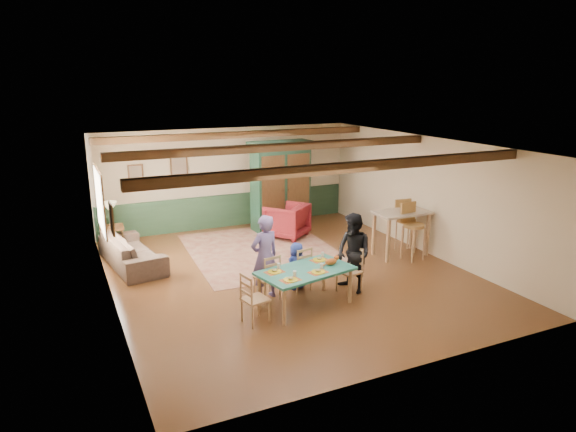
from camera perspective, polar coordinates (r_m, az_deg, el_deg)
name	(u,v)px	position (r m, az deg, el deg)	size (l,w,h in m)	color
floor	(289,274)	(10.79, 0.16, -6.45)	(8.00, 8.00, 0.00)	#4B2915
wall_back	(227,178)	(14.02, -6.76, 4.22)	(7.00, 0.02, 2.70)	beige
wall_left	(108,232)	(9.50, -19.35, -1.74)	(0.02, 8.00, 2.70)	beige
wall_right	(427,196)	(12.23, 15.22, 2.21)	(0.02, 8.00, 2.70)	beige
ceiling	(290,145)	(10.12, 0.17, 7.92)	(7.00, 8.00, 0.02)	white
wainscot_back	(229,210)	(14.20, -6.62, 0.63)	(6.95, 0.03, 0.90)	#1F3925
ceiling_beam_front	(351,167)	(8.13, 7.05, 5.42)	(6.95, 0.16, 0.16)	#301D0D
ceiling_beam_mid	(281,147)	(10.50, -0.76, 7.68)	(6.95, 0.16, 0.16)	#301D0D
ceiling_beam_back	(238,135)	(12.90, -5.52, 8.98)	(6.95, 0.16, 0.16)	#301D0D
window_left	(100,201)	(11.10, -20.21, 1.59)	(0.06, 1.60, 1.30)	white
picture_left_wall	(112,218)	(8.82, -18.98, -0.25)	(0.04, 0.42, 0.52)	gray
picture_back_a	(179,165)	(13.58, -12.02, 5.57)	(0.45, 0.04, 0.55)	gray
picture_back_b	(136,174)	(13.41, -16.57, 4.51)	(0.38, 0.04, 0.48)	gray
dining_table	(305,288)	(9.21, 1.96, -8.01)	(1.66, 0.92, 0.69)	#226D5E
dining_chair_far_left	(267,277)	(9.47, -2.33, -6.76)	(0.39, 0.41, 0.88)	#9D744E
dining_chair_far_right	(299,268)	(9.88, 1.23, -5.81)	(0.39, 0.41, 0.88)	#9D744E
dining_chair_end_left	(255,298)	(8.61, -3.65, -9.09)	(0.39, 0.41, 0.88)	#9D744E
dining_chair_end_right	(349,270)	(9.83, 6.84, -6.02)	(0.39, 0.41, 0.88)	#9D744E
person_man	(265,257)	(9.40, -2.61, -4.59)	(0.58, 0.38, 1.59)	slate
person_woman	(353,253)	(9.78, 7.29, -4.13)	(0.74, 0.58, 1.53)	black
person_child	(297,266)	(9.92, 0.96, -5.55)	(0.45, 0.30, 0.93)	navy
cat	(331,261)	(9.30, 4.80, -5.00)	(0.33, 0.13, 0.17)	#BE5821
place_setting_near_left	(291,277)	(8.60, 0.28, -6.83)	(0.37, 0.28, 0.11)	gold
place_setting_near_center	(318,270)	(8.95, 3.37, -5.96)	(0.37, 0.28, 0.11)	gold
place_setting_far_left	(275,269)	(8.95, -1.51, -5.95)	(0.37, 0.28, 0.11)	gold
place_setting_far_right	(319,258)	(9.54, 3.51, -4.63)	(0.37, 0.28, 0.11)	gold
area_rug	(262,250)	(12.22, -2.89, -3.84)	(3.30, 3.92, 0.01)	tan
armoire	(281,186)	(13.67, -0.83, 3.36)	(1.68, 0.67, 2.38)	#122E21
armchair	(287,220)	(13.13, -0.13, -0.50)	(0.94, 0.96, 0.88)	#531019
sofa	(132,251)	(11.66, -16.97, -3.74)	(2.27, 0.89, 0.66)	#392B23
end_table	(113,240)	(12.63, -18.88, -2.52)	(0.52, 0.52, 0.64)	#301D0D
table_lamp	(110,214)	(12.47, -19.12, 0.17)	(0.33, 0.33, 0.59)	#C6B880
counter_table	(401,233)	(12.04, 12.40, -1.90)	(1.25, 0.73, 1.04)	#C3AF97
bar_stool_left	(414,232)	(11.76, 13.78, -1.76)	(0.46, 0.50, 1.29)	#A67940
bar_stool_right	(406,227)	(12.28, 12.99, -1.15)	(0.43, 0.48, 1.23)	#A67940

